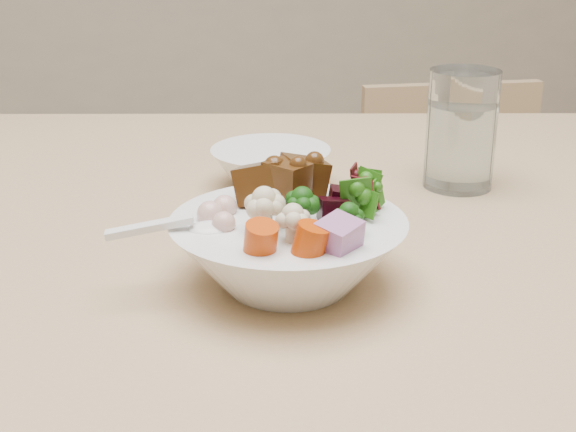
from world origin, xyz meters
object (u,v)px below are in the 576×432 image
at_px(chair_far, 458,265).
at_px(water_glass, 461,134).
at_px(food_bowl, 290,247).
at_px(dining_table, 569,297).
at_px(side_bowl, 271,168).

xyz_separation_m(chair_far, water_glass, (-0.23, -0.52, 0.42)).
relative_size(chair_far, food_bowl, 3.86).
xyz_separation_m(food_bowl, water_glass, (0.24, 0.22, 0.03)).
bearing_deg(food_bowl, water_glass, 42.53).
distance_m(dining_table, food_bowl, 0.34).
relative_size(chair_far, side_bowl, 5.65).
xyz_separation_m(chair_far, side_bowl, (-0.45, -0.48, 0.38)).
bearing_deg(side_bowl, chair_far, 47.06).
bearing_deg(side_bowl, food_bowl, -95.50).
distance_m(chair_far, water_glass, 0.70).
distance_m(food_bowl, side_bowl, 0.25).
xyz_separation_m(dining_table, chair_far, (0.16, 0.66, -0.27)).
relative_size(dining_table, food_bowl, 9.09).
height_order(chair_far, water_glass, water_glass).
height_order(dining_table, chair_far, dining_table).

